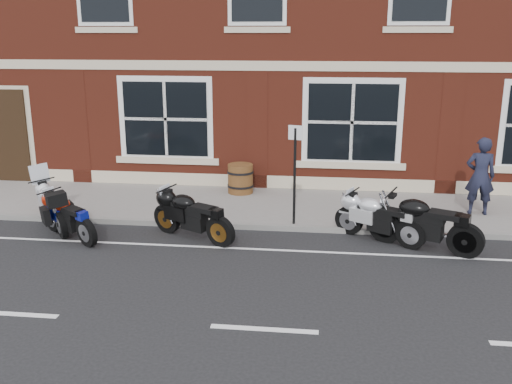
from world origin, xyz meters
The scene contains 11 objects.
ground centered at (0.00, 0.00, 0.00)m, with size 80.00×80.00×0.00m, color black.
sidewalk centered at (0.00, 3.00, 0.06)m, with size 30.00×3.00×0.12m, color slate.
kerb centered at (0.00, 1.42, 0.06)m, with size 30.00×0.16×0.12m, color slate.
moto_touring_silver centered at (-5.15, 0.99, 0.55)m, with size 1.37×1.70×1.35m.
moto_sport_red centered at (-4.53, 0.40, 0.51)m, with size 1.68×1.26×0.89m.
moto_sport_black centered at (-1.92, 0.66, 0.55)m, with size 1.95×1.14×0.97m.
moto_sport_silver centered at (1.96, 1.02, 0.53)m, with size 1.81×1.19×0.92m.
moto_naked_black centered at (2.81, 0.63, 0.60)m, with size 2.15×1.13×1.04m.
pedestrian_left centered at (4.41, 2.81, 1.03)m, with size 0.66×0.44×1.82m, color black.
barrel_planter centered at (-1.38, 3.95, 0.51)m, with size 0.69×0.69×0.77m.
parking_sign centered at (0.18, 1.55, 1.39)m, with size 0.31×0.10×2.20m.
Camera 1 is at (0.79, -10.51, 4.21)m, focal length 40.00 mm.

